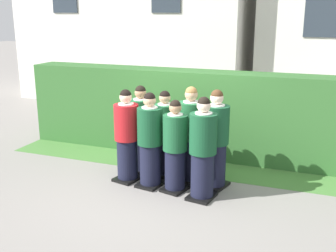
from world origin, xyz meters
TOP-DOWN VIEW (x-y plane):
  - ground_plane at (0.00, 0.00)m, footprint 60.00×60.00m
  - student_in_red_blazer at (-0.73, 0.11)m, footprint 0.48×0.55m
  - student_front_row_1 at (-0.24, 0.02)m, footprint 0.46×0.56m
  - student_front_row_2 at (0.23, -0.02)m, footprint 0.46×0.54m
  - student_front_row_3 at (0.75, -0.15)m, footprint 0.46×0.54m
  - student_rear_row_0 at (-0.67, 0.61)m, footprint 0.47×0.56m
  - student_rear_row_1 at (-0.18, 0.57)m, footprint 0.45×0.52m
  - student_rear_row_2 at (0.35, 0.47)m, footprint 0.48×0.56m
  - student_rear_row_3 at (0.82, 0.37)m, footprint 0.51×0.58m
  - hedge at (0.00, 1.92)m, footprint 7.60×0.70m
  - lawn_strip at (0.00, 1.12)m, footprint 7.60×0.90m

SIDE VIEW (x-z plane):
  - ground_plane at x=0.00m, z-range 0.00..0.00m
  - lawn_strip at x=0.00m, z-range 0.00..0.01m
  - student_front_row_2 at x=0.23m, z-range -0.04..1.55m
  - student_rear_row_1 at x=-0.18m, z-range -0.04..1.57m
  - student_rear_row_0 at x=-0.67m, z-range -0.04..1.62m
  - student_front_row_1 at x=-0.24m, z-range -0.04..1.63m
  - student_in_red_blazer at x=-0.73m, z-range -0.04..1.63m
  - student_front_row_3 at x=0.75m, z-range -0.04..1.66m
  - student_rear_row_3 at x=0.82m, z-range -0.04..1.69m
  - student_rear_row_2 at x=0.35m, z-range -0.04..1.69m
  - hedge at x=0.00m, z-range 0.00..1.80m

